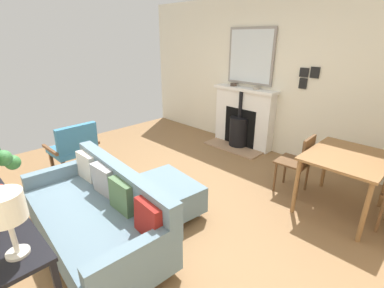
% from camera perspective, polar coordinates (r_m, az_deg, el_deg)
% --- Properties ---
extents(ground_plane, '(5.47, 5.84, 0.01)m').
position_cam_1_polar(ground_plane, '(3.82, -9.43, -11.25)').
color(ground_plane, olive).
extents(wall_left, '(0.12, 5.84, 2.72)m').
position_cam_1_polar(wall_left, '(5.31, 14.84, 13.44)').
color(wall_left, silver).
rests_on(wall_left, ground).
extents(fireplace, '(0.63, 1.30, 1.14)m').
position_cam_1_polar(fireplace, '(5.45, 10.39, 4.75)').
color(fireplace, '#9E7A5B').
rests_on(fireplace, ground).
extents(mirror_over_mantel, '(0.04, 0.95, 0.99)m').
position_cam_1_polar(mirror_over_mantel, '(5.34, 12.09, 17.38)').
color(mirror_over_mantel, gray).
extents(mantel_bowl_near, '(0.13, 0.13, 0.06)m').
position_cam_1_polar(mantel_bowl_near, '(5.49, 8.64, 12.15)').
color(mantel_bowl_near, '#47382D').
rests_on(mantel_bowl_near, fireplace).
extents(mantel_bowl_far, '(0.12, 0.12, 0.05)m').
position_cam_1_polar(mantel_bowl_far, '(5.20, 13.22, 11.28)').
color(mantel_bowl_far, '#9E9384').
rests_on(mantel_bowl_far, fireplace).
extents(sofa, '(0.98, 1.95, 0.79)m').
position_cam_1_polar(sofa, '(3.07, -18.99, -13.54)').
color(sofa, '#B2B2B7').
rests_on(sofa, ground).
extents(ottoman, '(0.69, 0.88, 0.41)m').
position_cam_1_polar(ottoman, '(3.41, -5.21, -10.32)').
color(ottoman, '#B2B2B7').
rests_on(ottoman, ground).
extents(armchair_accent, '(0.69, 0.60, 0.84)m').
position_cam_1_polar(armchair_accent, '(4.58, -23.29, -0.37)').
color(armchair_accent, brown).
rests_on(armchair_accent, ground).
extents(table_lamp_far_end, '(0.22, 0.22, 0.44)m').
position_cam_1_polar(table_lamp_far_end, '(1.99, -34.29, -11.22)').
color(table_lamp_far_end, beige).
rests_on(table_lamp_far_end, console_table).
extents(dining_table, '(1.01, 0.84, 0.74)m').
position_cam_1_polar(dining_table, '(3.72, 29.46, -3.46)').
color(dining_table, olive).
rests_on(dining_table, ground).
extents(dining_chair_near_fireplace, '(0.42, 0.42, 0.84)m').
position_cam_1_polar(dining_chair_near_fireplace, '(3.94, 21.43, -3.04)').
color(dining_chair_near_fireplace, brown).
rests_on(dining_chair_near_fireplace, ground).
extents(photo_gallery_row, '(0.02, 0.31, 0.36)m').
position_cam_1_polar(photo_gallery_row, '(4.87, 22.89, 12.87)').
color(photo_gallery_row, black).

